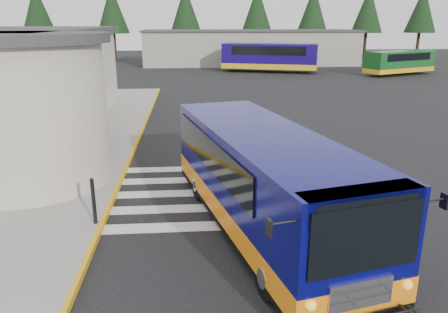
{
  "coord_description": "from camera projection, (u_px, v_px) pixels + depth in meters",
  "views": [
    {
      "loc": [
        -1.61,
        -13.88,
        5.31
      ],
      "look_at": [
        -0.57,
        -0.5,
        1.12
      ],
      "focal_mm": 35.0,
      "sensor_mm": 36.0,
      "label": 1
    }
  ],
  "objects": [
    {
      "name": "depot_building",
      "position": [
        250.0,
        47.0,
        54.69
      ],
      "size": [
        26.4,
        8.4,
        4.2
      ],
      "color": "gray",
      "rests_on": "ground"
    },
    {
      "name": "far_bus_a",
      "position": [
        270.0,
        56.0,
        46.44
      ],
      "size": [
        10.35,
        5.73,
        2.57
      ],
      "rotation": [
        0.0,
        0.0,
        1.26
      ],
      "color": "#140758",
      "rests_on": "ground"
    },
    {
      "name": "pedestrian_b",
      "position": [
        13.0,
        165.0,
        13.9
      ],
      "size": [
        0.62,
        0.77,
        1.49
      ],
      "primitive_type": "imported",
      "rotation": [
        0.0,
        0.0,
        -1.65
      ],
      "color": "black",
      "rests_on": "sidewalk"
    },
    {
      "name": "ground",
      "position": [
        239.0,
        183.0,
        14.91
      ],
      "size": [
        140.0,
        140.0,
        0.0
      ],
      "primitive_type": "plane",
      "color": "black",
      "rests_on": "ground"
    },
    {
      "name": "sidewalk",
      "position": [
        13.0,
        153.0,
        18.03
      ],
      "size": [
        10.0,
        34.0,
        0.15
      ],
      "primitive_type": "cube",
      "color": "gray",
      "rests_on": "ground"
    },
    {
      "name": "curb_strip",
      "position": [
        134.0,
        150.0,
        18.39
      ],
      "size": [
        0.12,
        34.0,
        0.16
      ],
      "primitive_type": "cube",
      "color": "gold",
      "rests_on": "ground"
    },
    {
      "name": "crosswalk",
      "position": [
        227.0,
        192.0,
        14.11
      ],
      "size": [
        8.0,
        5.35,
        0.01
      ],
      "color": "silver",
      "rests_on": "ground"
    },
    {
      "name": "bollard",
      "position": [
        94.0,
        201.0,
        11.43
      ],
      "size": [
        0.1,
        0.1,
        1.26
      ],
      "primitive_type": "cylinder",
      "color": "black",
      "rests_on": "sidewalk"
    },
    {
      "name": "far_bus_b",
      "position": [
        400.0,
        62.0,
        44.14
      ],
      "size": [
        8.17,
        5.33,
        2.05
      ],
      "rotation": [
        0.0,
        0.0,
        2.0
      ],
      "color": "#144C1C",
      "rests_on": "ground"
    },
    {
      "name": "transit_bus",
      "position": [
        264.0,
        184.0,
        11.27
      ],
      "size": [
        4.84,
        9.66,
        2.65
      ],
      "rotation": [
        0.0,
        0.0,
        0.23
      ],
      "color": "#070855",
      "rests_on": "ground"
    },
    {
      "name": "tree_line",
      "position": [
        245.0,
        9.0,
        60.94
      ],
      "size": [
        58.4,
        4.4,
        10.0
      ],
      "color": "black",
      "rests_on": "ground"
    }
  ]
}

